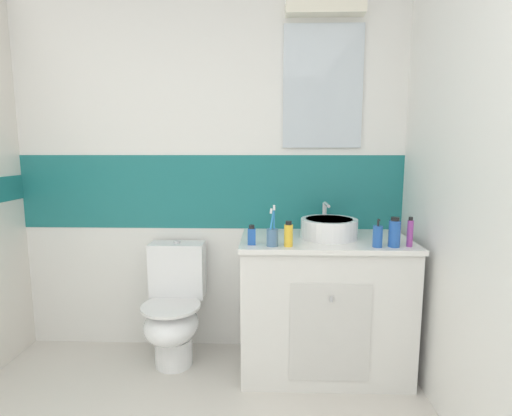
{
  "coord_description": "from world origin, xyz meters",
  "views": [
    {
      "loc": [
        0.4,
        -0.23,
        1.38
      ],
      "look_at": [
        0.33,
        1.98,
        1.05
      ],
      "focal_mm": 27.41,
      "sensor_mm": 36.0,
      "label": 1
    }
  ],
  "objects": [
    {
      "name": "wall_back_tiled",
      "position": [
        0.01,
        2.45,
        1.26
      ],
      "size": [
        3.2,
        0.2,
        2.5
      ],
      "color": "white",
      "rests_on": "ground_plane"
    },
    {
      "name": "vanity_cabinet",
      "position": [
        0.75,
        2.12,
        0.43
      ],
      "size": [
        1.02,
        0.59,
        0.85
      ],
      "color": "silver",
      "rests_on": "ground_plane"
    },
    {
      "name": "sink_basin",
      "position": [
        0.77,
        2.13,
        0.91
      ],
      "size": [
        0.35,
        0.39,
        0.2
      ],
      "color": "white",
      "rests_on": "vanity_cabinet"
    },
    {
      "name": "toilet",
      "position": [
        -0.21,
        2.16,
        0.36
      ],
      "size": [
        0.37,
        0.5,
        0.79
      ],
      "color": "white",
      "rests_on": "ground_plane"
    },
    {
      "name": "toothbrush_cup",
      "position": [
        0.42,
        1.9,
        0.91
      ],
      "size": [
        0.06,
        0.06,
        0.23
      ],
      "color": "#4C7299",
      "rests_on": "vanity_cabinet"
    },
    {
      "name": "soap_dispenser",
      "position": [
        1.0,
        1.9,
        0.91
      ],
      "size": [
        0.05,
        0.05,
        0.16
      ],
      "color": "#2659B2",
      "rests_on": "vanity_cabinet"
    },
    {
      "name": "perfume_flask_small",
      "position": [
        0.3,
        1.93,
        0.9
      ],
      "size": [
        0.04,
        0.03,
        0.11
      ],
      "color": "#2659B2",
      "rests_on": "vanity_cabinet"
    },
    {
      "name": "deodorant_spray_can",
      "position": [
        0.51,
        1.9,
        0.92
      ],
      "size": [
        0.05,
        0.05,
        0.14
      ],
      "color": "yellow",
      "rests_on": "vanity_cabinet"
    },
    {
      "name": "mouthwash_bottle",
      "position": [
        1.1,
        1.91,
        0.93
      ],
      "size": [
        0.06,
        0.06,
        0.17
      ],
      "color": "#2659B2",
      "rests_on": "vanity_cabinet"
    },
    {
      "name": "toothpaste_tube_upright",
      "position": [
        1.19,
        1.92,
        0.93
      ],
      "size": [
        0.03,
        0.03,
        0.17
      ],
      "color": "#993F99",
      "rests_on": "vanity_cabinet"
    }
  ]
}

